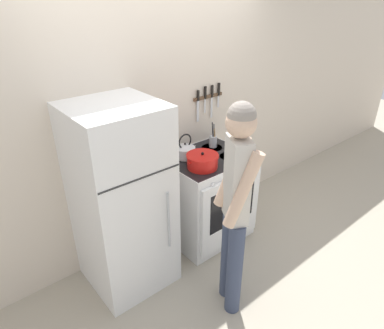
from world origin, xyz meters
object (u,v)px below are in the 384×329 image
at_px(dutch_oven_pot, 202,161).
at_px(tea_kettle, 185,150).
at_px(refrigerator, 122,200).
at_px(stove_range, 208,197).
at_px(person, 236,202).
at_px(utensil_jar, 213,141).

height_order(dutch_oven_pot, tea_kettle, tea_kettle).
bearing_deg(refrigerator, stove_range, -1.10).
bearing_deg(tea_kettle, refrigerator, -169.73).
bearing_deg(stove_range, person, -120.07).
bearing_deg(stove_range, utensil_jar, 39.41).
distance_m(stove_range, tea_kettle, 0.58).
xyz_separation_m(refrigerator, tea_kettle, (0.79, 0.14, 0.17)).
bearing_deg(dutch_oven_pot, stove_range, 30.31).
bearing_deg(tea_kettle, stove_range, -43.65).
relative_size(refrigerator, person, 0.94).
xyz_separation_m(tea_kettle, person, (-0.29, -0.95, 0.01)).
relative_size(dutch_oven_pot, person, 0.19).
xyz_separation_m(utensil_jar, person, (-0.66, -0.96, 0.01)).
bearing_deg(person, refrigerator, 61.28).
bearing_deg(dutch_oven_pot, refrigerator, 170.81).
bearing_deg(dutch_oven_pot, person, -111.83).
bearing_deg(person, stove_range, -0.84).
height_order(stove_range, utensil_jar, utensil_jar).
relative_size(refrigerator, tea_kettle, 6.68).
relative_size(tea_kettle, utensil_jar, 0.89).
distance_m(refrigerator, stove_range, 1.03).
distance_m(dutch_oven_pot, utensil_jar, 0.48).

